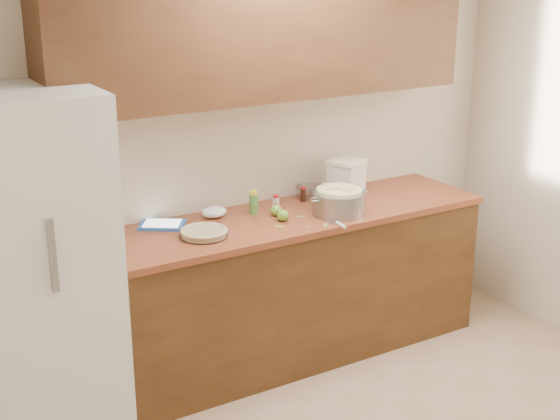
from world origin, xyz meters
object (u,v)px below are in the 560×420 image
flour_canister (346,178)px  tablet (162,224)px  pie (204,233)px  colander (339,202)px

flour_canister → tablet: bearing=176.3°
pie → flour_canister: size_ratio=1.07×
flour_canister → tablet: size_ratio=0.81×
pie → flour_canister: (1.10, 0.20, 0.10)m
colander → tablet: colander is taller
colander → flour_canister: (0.24, 0.26, 0.05)m
pie → colander: colander is taller
flour_canister → pie: bearing=-169.5°
tablet → colander: bearing=15.5°
colander → flour_canister: flour_canister is taller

